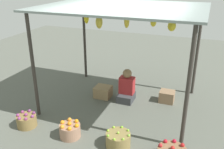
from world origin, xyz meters
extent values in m
plane|color=#5A5D53|center=(0.00, 0.00, 0.00)|extent=(14.00, 14.00, 0.00)
cylinder|color=#38332D|center=(-1.49, -1.12, 1.08)|extent=(0.07, 0.07, 2.16)
cylinder|color=#38332D|center=(1.49, -1.12, 1.08)|extent=(0.07, 0.07, 2.16)
cylinder|color=#38332D|center=(-1.49, 1.12, 1.08)|extent=(0.07, 0.07, 2.16)
cylinder|color=#38332D|center=(1.49, 1.12, 1.08)|extent=(0.07, 0.07, 2.16)
cube|color=gray|center=(0.00, 0.00, 2.18)|extent=(3.27, 2.54, 0.04)
ellipsoid|color=yellow|center=(-0.99, 0.30, 1.85)|extent=(0.11, 0.11, 0.25)
ellipsoid|color=gold|center=(-0.52, -0.04, 1.85)|extent=(0.15, 0.15, 0.28)
ellipsoid|color=yellow|center=(0.00, 0.26, 1.85)|extent=(0.11, 0.11, 0.29)
ellipsoid|color=yellow|center=(0.55, 0.40, 1.85)|extent=(0.13, 0.13, 0.21)
ellipsoid|color=gold|center=(0.98, 0.09, 1.85)|extent=(0.16, 0.16, 0.20)
cube|color=#37383C|center=(0.06, 0.14, 0.09)|extent=(0.36, 0.44, 0.18)
cube|color=#A22527|center=(0.06, 0.19, 0.38)|extent=(0.34, 0.22, 0.40)
sphere|color=olive|center=(0.06, 0.19, 0.67)|extent=(0.21, 0.21, 0.21)
cylinder|color=olive|center=(-1.43, -1.58, 0.12)|extent=(0.38, 0.38, 0.23)
sphere|color=#873471|center=(-1.43, -1.58, 0.26)|extent=(0.06, 0.06, 0.06)
sphere|color=#863B76|center=(-1.28, -1.58, 0.25)|extent=(0.06, 0.06, 0.06)
sphere|color=#7A366F|center=(-1.34, -1.46, 0.25)|extent=(0.06, 0.06, 0.06)
sphere|color=#753572|center=(-1.46, -1.43, 0.25)|extent=(0.06, 0.06, 0.06)
sphere|color=#86396D|center=(-1.57, -1.51, 0.25)|extent=(0.06, 0.06, 0.06)
sphere|color=#893672|center=(-1.57, -1.64, 0.25)|extent=(0.06, 0.06, 0.06)
sphere|color=#883978|center=(-1.46, -1.72, 0.25)|extent=(0.06, 0.06, 0.06)
sphere|color=#873868|center=(-1.34, -1.70, 0.25)|extent=(0.06, 0.06, 0.06)
cylinder|color=#A3795F|center=(-0.46, -1.57, 0.13)|extent=(0.39, 0.39, 0.25)
sphere|color=orange|center=(-0.46, -1.57, 0.28)|extent=(0.08, 0.08, 0.08)
sphere|color=orange|center=(-0.31, -1.57, 0.27)|extent=(0.08, 0.08, 0.08)
sphere|color=orange|center=(-0.39, -1.44, 0.27)|extent=(0.08, 0.08, 0.08)
sphere|color=orange|center=(-0.54, -1.44, 0.27)|extent=(0.08, 0.08, 0.08)
sphere|color=orange|center=(-0.61, -1.57, 0.27)|extent=(0.08, 0.08, 0.08)
sphere|color=orange|center=(-0.54, -1.70, 0.27)|extent=(0.08, 0.08, 0.08)
sphere|color=orange|center=(-0.39, -1.70, 0.27)|extent=(0.08, 0.08, 0.08)
cylinder|color=olive|center=(0.46, -1.50, 0.13)|extent=(0.43, 0.43, 0.26)
sphere|color=#94C942|center=(0.46, -1.50, 0.27)|extent=(0.04, 0.04, 0.04)
sphere|color=#8CCE41|center=(0.65, -1.50, 0.27)|extent=(0.04, 0.04, 0.04)
sphere|color=#89C734|center=(0.59, -1.36, 0.27)|extent=(0.04, 0.04, 0.04)
sphere|color=#89D030|center=(0.46, -1.31, 0.27)|extent=(0.04, 0.04, 0.04)
sphere|color=#8ECA30|center=(0.32, -1.36, 0.27)|extent=(0.04, 0.04, 0.04)
sphere|color=#8CBD2F|center=(0.27, -1.50, 0.27)|extent=(0.04, 0.04, 0.04)
sphere|color=#82CF33|center=(0.32, -1.63, 0.27)|extent=(0.04, 0.04, 0.04)
sphere|color=#8DC736|center=(0.46, -1.69, 0.27)|extent=(0.04, 0.04, 0.04)
sphere|color=#8AC537|center=(0.59, -1.63, 0.27)|extent=(0.04, 0.04, 0.04)
sphere|color=#AC241F|center=(1.39, -1.56, 0.26)|extent=(0.07, 0.07, 0.07)
sphere|color=#A91A1B|center=(1.53, -1.42, 0.26)|extent=(0.07, 0.07, 0.07)
sphere|color=red|center=(1.39, -1.36, 0.26)|extent=(0.07, 0.07, 0.07)
sphere|color=red|center=(1.25, -1.42, 0.26)|extent=(0.07, 0.07, 0.07)
sphere|color=#AC2427|center=(1.20, -1.56, 0.26)|extent=(0.07, 0.07, 0.07)
cube|color=#8D6D50|center=(0.97, 0.43, 0.13)|extent=(0.33, 0.30, 0.27)
cube|color=#8B724F|center=(-0.52, 0.12, 0.13)|extent=(0.39, 0.35, 0.27)
camera|label=1|loc=(1.65, -4.89, 2.84)|focal=40.14mm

